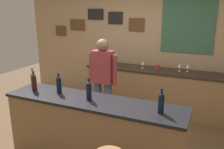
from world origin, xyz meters
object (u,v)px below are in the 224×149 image
at_px(wine_bottle_d, 89,90).
at_px(wine_glass_b, 180,66).
at_px(coffee_mug, 158,67).
at_px(wine_bottle_a, 33,79).
at_px(wine_bottle_c, 59,84).
at_px(wine_glass_c, 188,66).
at_px(wine_bottle_b, 34,82).
at_px(wine_glass_a, 143,63).
at_px(bartender, 103,78).
at_px(wine_bottle_e, 161,102).

distance_m(wine_bottle_d, wine_glass_b, 2.29).
relative_size(wine_bottle_d, coffee_mug, 2.45).
xyz_separation_m(wine_bottle_a, wine_bottle_c, (0.53, -0.05, 0.00)).
relative_size(wine_bottle_d, wine_glass_c, 1.97).
height_order(wine_bottle_a, wine_bottle_c, same).
xyz_separation_m(wine_bottle_b, wine_glass_b, (1.78, 2.14, -0.05)).
bearing_deg(wine_glass_b, wine_glass_a, -174.45).
distance_m(wine_bottle_a, wine_glass_a, 2.28).
bearing_deg(wine_bottle_c, coffee_mug, 65.12).
xyz_separation_m(wine_glass_a, coffee_mug, (0.31, 0.03, -0.06)).
bearing_deg(bartender, wine_bottle_d, -74.49).
bearing_deg(wine_glass_b, wine_bottle_d, -111.88).
distance_m(wine_bottle_a, wine_bottle_c, 0.53).
bearing_deg(wine_bottle_c, wine_bottle_a, 174.39).
bearing_deg(bartender, wine_glass_c, 43.67).
distance_m(wine_bottle_d, wine_bottle_e, 0.98).
distance_m(wine_bottle_e, wine_glass_c, 2.18).
xyz_separation_m(wine_bottle_c, wine_glass_c, (1.53, 2.11, -0.05)).
relative_size(wine_bottle_d, wine_glass_a, 1.97).
distance_m(wine_glass_a, wine_glass_c, 0.90).
bearing_deg(coffee_mug, wine_glass_a, -174.08).
distance_m(bartender, wine_bottle_d, 0.98).
relative_size(bartender, wine_bottle_e, 5.29).
height_order(bartender, wine_glass_b, bartender).
height_order(wine_bottle_e, wine_glass_c, wine_bottle_e).
height_order(wine_bottle_b, wine_glass_b, wine_bottle_b).
relative_size(wine_bottle_b, wine_bottle_d, 1.00).
relative_size(wine_bottle_e, coffee_mug, 2.45).
xyz_separation_m(bartender, wine_glass_c, (1.27, 1.21, 0.07)).
bearing_deg(wine_bottle_a, bartender, 46.92).
relative_size(wine_bottle_a, coffee_mug, 2.45).
bearing_deg(wine_glass_b, bartender, -133.24).
height_order(bartender, wine_bottle_b, bartender).
relative_size(wine_bottle_a, wine_bottle_b, 1.00).
xyz_separation_m(bartender, wine_bottle_c, (-0.26, -0.89, 0.12)).
xyz_separation_m(wine_bottle_d, coffee_mug, (0.42, 2.09, -0.11)).
distance_m(wine_glass_a, wine_glass_b, 0.74).
relative_size(wine_bottle_d, wine_bottle_e, 1.00).
bearing_deg(wine_bottle_a, wine_bottle_b, -42.79).
distance_m(wine_bottle_b, wine_glass_a, 2.32).
distance_m(bartender, coffee_mug, 1.34).
bearing_deg(wine_bottle_e, wine_bottle_c, 177.40).
xyz_separation_m(wine_glass_b, wine_glass_c, (0.16, 0.03, 0.00)).
height_order(wine_glass_c, coffee_mug, wine_glass_c).
bearing_deg(wine_bottle_d, wine_bottle_c, 174.78).
distance_m(wine_bottle_d, wine_glass_a, 2.06).
height_order(wine_bottle_a, wine_glass_c, wine_bottle_a).
bearing_deg(wine_bottle_d, wine_bottle_b, -179.00).
relative_size(wine_bottle_a, wine_glass_b, 1.97).
distance_m(wine_bottle_b, wine_glass_c, 2.91).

